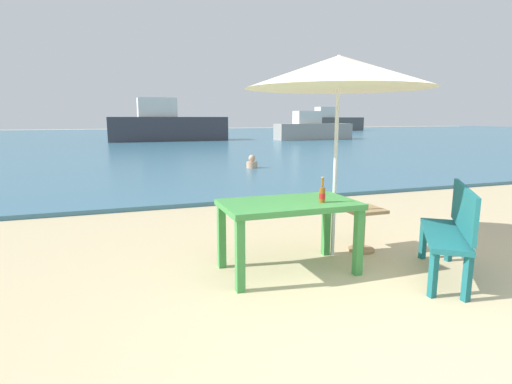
# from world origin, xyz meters

# --- Properties ---
(ground_plane) EXTENTS (120.00, 120.00, 0.00)m
(ground_plane) POSITION_xyz_m (0.00, 0.00, 0.00)
(ground_plane) COLOR #C6B287
(sea_water) EXTENTS (120.00, 50.00, 0.08)m
(sea_water) POSITION_xyz_m (0.00, 30.00, 0.04)
(sea_water) COLOR #386B84
(sea_water) RESTS_ON ground_plane
(picnic_table_green) EXTENTS (1.40, 0.80, 0.76)m
(picnic_table_green) POSITION_xyz_m (-0.30, 1.54, 0.65)
(picnic_table_green) COLOR #3D8C42
(picnic_table_green) RESTS_ON ground_plane
(beer_bottle_amber) EXTENTS (0.07, 0.07, 0.26)m
(beer_bottle_amber) POSITION_xyz_m (0.01, 1.39, 0.85)
(beer_bottle_amber) COLOR brown
(beer_bottle_amber) RESTS_ON picnic_table_green
(patio_umbrella) EXTENTS (2.10, 2.10, 2.30)m
(patio_umbrella) POSITION_xyz_m (0.42, 1.85, 2.12)
(patio_umbrella) COLOR silver
(patio_umbrella) RESTS_ON ground_plane
(side_table_wood) EXTENTS (0.44, 0.44, 0.54)m
(side_table_wood) POSITION_xyz_m (0.83, 1.85, 0.35)
(side_table_wood) COLOR #9E7A51
(side_table_wood) RESTS_ON ground_plane
(bench_teal_center) EXTENTS (1.01, 1.18, 0.95)m
(bench_teal_center) POSITION_xyz_m (1.18, 0.81, 0.54)
(bench_teal_center) COLOR #196066
(bench_teal_center) RESTS_ON ground_plane
(swimmer_person) EXTENTS (0.34, 0.34, 0.41)m
(swimmer_person) POSITION_xyz_m (2.04, 9.63, 0.24)
(swimmer_person) COLOR tan
(swimmer_person) RESTS_ON sea_water
(boat_fishing_trawler) EXTENTS (7.46, 2.03, 2.71)m
(boat_fishing_trawler) POSITION_xyz_m (22.28, 40.60, 1.05)
(boat_fishing_trawler) COLOR #4C4C4C
(boat_fishing_trawler) RESTS_ON sea_water
(boat_barge) EXTENTS (5.41, 1.48, 1.97)m
(boat_barge) POSITION_xyz_m (11.26, 23.69, 0.79)
(boat_barge) COLOR gray
(boat_barge) RESTS_ON sea_water
(boat_sailboat) EXTENTS (7.66, 2.09, 2.78)m
(boat_sailboat) POSITION_xyz_m (1.49, 25.61, 1.08)
(boat_sailboat) COLOR #38383F
(boat_sailboat) RESTS_ON sea_water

